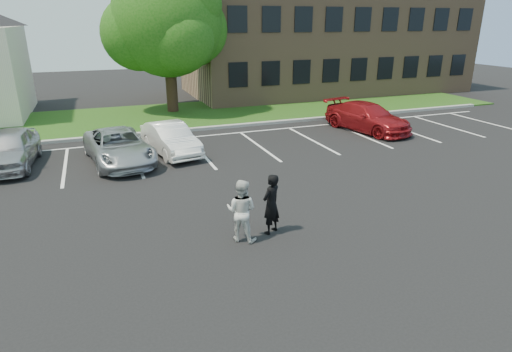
% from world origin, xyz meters
% --- Properties ---
extents(ground_plane, '(90.00, 90.00, 0.00)m').
position_xyz_m(ground_plane, '(0.00, 0.00, 0.00)').
color(ground_plane, black).
rests_on(ground_plane, ground).
extents(curb, '(40.00, 0.30, 0.15)m').
position_xyz_m(curb, '(0.00, 12.00, 0.07)').
color(curb, gray).
rests_on(curb, ground).
extents(grass_strip, '(44.00, 8.00, 0.08)m').
position_xyz_m(grass_strip, '(0.00, 16.00, 0.04)').
color(grass_strip, '#214311').
rests_on(grass_strip, ground).
extents(stall_lines, '(34.00, 5.36, 0.01)m').
position_xyz_m(stall_lines, '(1.40, 8.95, 0.01)').
color(stall_lines, white).
rests_on(stall_lines, ground).
extents(office_building, '(22.40, 10.40, 8.30)m').
position_xyz_m(office_building, '(14.00, 21.99, 4.16)').
color(office_building, '#8B684D').
rests_on(office_building, ground).
extents(tree, '(7.80, 7.20, 8.80)m').
position_xyz_m(tree, '(0.56, 17.39, 5.35)').
color(tree, black).
rests_on(tree, ground).
extents(man_black_suit, '(0.74, 0.67, 1.70)m').
position_xyz_m(man_black_suit, '(-0.02, -0.21, 0.85)').
color(man_black_suit, black).
rests_on(man_black_suit, ground).
extents(man_white_shirt, '(1.05, 1.02, 1.70)m').
position_xyz_m(man_white_shirt, '(-0.91, -0.32, 0.85)').
color(man_white_shirt, silver).
rests_on(man_white_shirt, ground).
extents(car_silver_west, '(2.08, 4.54, 1.51)m').
position_xyz_m(car_silver_west, '(-7.55, 8.70, 0.75)').
color(car_silver_west, '#B8B8BD').
rests_on(car_silver_west, ground).
extents(car_silver_minivan, '(2.91, 5.12, 1.35)m').
position_xyz_m(car_silver_minivan, '(-3.46, 7.76, 0.67)').
color(car_silver_minivan, '#B2B5BA').
rests_on(car_silver_minivan, ground).
extents(car_white_sedan, '(2.17, 4.27, 1.34)m').
position_xyz_m(car_white_sedan, '(-1.26, 8.24, 0.67)').
color(car_white_sedan, white).
rests_on(car_white_sedan, ground).
extents(car_red_compact, '(3.18, 5.36, 1.46)m').
position_xyz_m(car_red_compact, '(9.22, 8.74, 0.73)').
color(car_red_compact, maroon).
rests_on(car_red_compact, ground).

